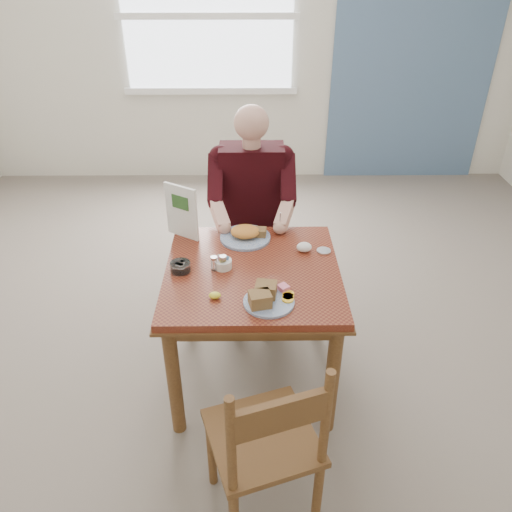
{
  "coord_description": "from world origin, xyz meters",
  "views": [
    {
      "loc": [
        -0.01,
        -2.14,
        2.18
      ],
      "look_at": [
        0.02,
        0.0,
        0.83
      ],
      "focal_mm": 35.0,
      "sensor_mm": 36.0,
      "label": 1
    }
  ],
  "objects_px": {
    "table": "(253,287)",
    "far_plate": "(246,234)",
    "near_plate": "(267,297)",
    "chair_far": "(252,237)",
    "diner": "(252,199)",
    "chair_near": "(266,444)"
  },
  "relations": [
    {
      "from": "diner",
      "to": "chair_far",
      "type": "bearing_deg",
      "value": 90.01
    },
    {
      "from": "table",
      "to": "far_plate",
      "type": "xyz_separation_m",
      "value": [
        -0.03,
        0.31,
        0.14
      ]
    },
    {
      "from": "table",
      "to": "near_plate",
      "type": "height_order",
      "value": "near_plate"
    },
    {
      "from": "table",
      "to": "far_plate",
      "type": "bearing_deg",
      "value": 96.01
    },
    {
      "from": "chair_far",
      "to": "table",
      "type": "bearing_deg",
      "value": -90.0
    },
    {
      "from": "chair_far",
      "to": "near_plate",
      "type": "xyz_separation_m",
      "value": [
        0.07,
        -1.08,
        0.3
      ]
    },
    {
      "from": "chair_far",
      "to": "near_plate",
      "type": "distance_m",
      "value": 1.12
    },
    {
      "from": "table",
      "to": "diner",
      "type": "xyz_separation_m",
      "value": [
        0.0,
        0.71,
        0.17
      ]
    },
    {
      "from": "chair_far",
      "to": "diner",
      "type": "height_order",
      "value": "diner"
    },
    {
      "from": "near_plate",
      "to": "chair_far",
      "type": "bearing_deg",
      "value": 93.45
    },
    {
      "from": "chair_near",
      "to": "near_plate",
      "type": "bearing_deg",
      "value": 88.52
    },
    {
      "from": "chair_near",
      "to": "table",
      "type": "bearing_deg",
      "value": 93.34
    },
    {
      "from": "near_plate",
      "to": "far_plate",
      "type": "xyz_separation_m",
      "value": [
        -0.1,
        0.59,
        -0.0
      ]
    },
    {
      "from": "chair_far",
      "to": "far_plate",
      "type": "xyz_separation_m",
      "value": [
        -0.03,
        -0.48,
        0.3
      ]
    },
    {
      "from": "far_plate",
      "to": "near_plate",
      "type": "bearing_deg",
      "value": -80.63
    },
    {
      "from": "table",
      "to": "chair_near",
      "type": "height_order",
      "value": "chair_near"
    },
    {
      "from": "table",
      "to": "far_plate",
      "type": "height_order",
      "value": "far_plate"
    },
    {
      "from": "diner",
      "to": "chair_near",
      "type": "bearing_deg",
      "value": -88.17
    },
    {
      "from": "chair_near",
      "to": "diner",
      "type": "xyz_separation_m",
      "value": [
        -0.05,
        1.57,
        0.33
      ]
    },
    {
      "from": "chair_far",
      "to": "near_plate",
      "type": "height_order",
      "value": "chair_far"
    },
    {
      "from": "table",
      "to": "near_plate",
      "type": "bearing_deg",
      "value": -76.98
    },
    {
      "from": "chair_near",
      "to": "near_plate",
      "type": "distance_m",
      "value": 0.65
    }
  ]
}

